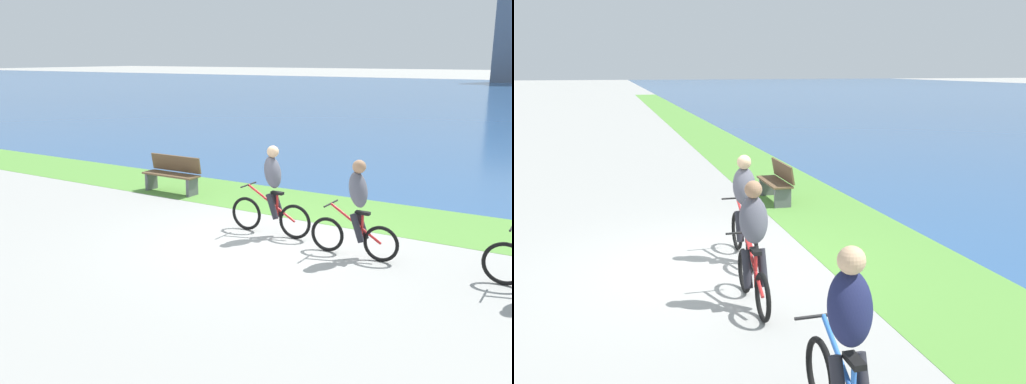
% 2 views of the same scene
% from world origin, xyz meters
% --- Properties ---
extents(ground_plane, '(300.00, 300.00, 0.00)m').
position_xyz_m(ground_plane, '(0.00, 0.00, 0.00)').
color(ground_plane, '#9E9E99').
extents(grass_strip_bayside, '(120.00, 2.34, 0.01)m').
position_xyz_m(grass_strip_bayside, '(0.00, 2.79, 0.00)').
color(grass_strip_bayside, '#59933D').
rests_on(grass_strip_bayside, ground).
extents(cyclist_lead, '(1.70, 0.52, 1.69)m').
position_xyz_m(cyclist_lead, '(-0.12, 0.51, 0.84)').
color(cyclist_lead, black).
rests_on(cyclist_lead, ground).
extents(cyclist_trailing, '(1.56, 0.52, 1.64)m').
position_xyz_m(cyclist_trailing, '(1.68, 0.20, 0.83)').
color(cyclist_trailing, black).
rests_on(cyclist_trailing, ground).
extents(bench_near_path, '(1.50, 0.47, 0.90)m').
position_xyz_m(bench_near_path, '(-3.93, 2.16, 0.45)').
color(bench_near_path, brown).
rests_on(bench_near_path, ground).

